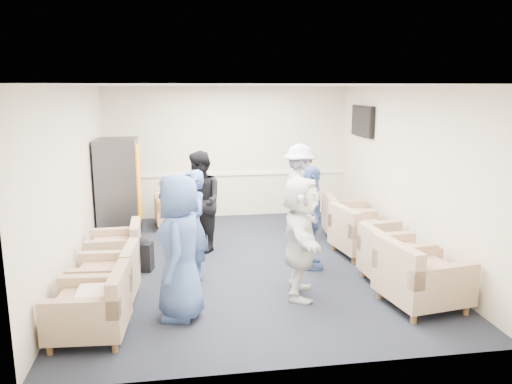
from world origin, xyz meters
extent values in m
plane|color=black|center=(0.00, 0.00, 0.00)|extent=(6.00, 6.00, 0.00)
plane|color=silver|center=(0.00, 0.00, 2.70)|extent=(6.00, 6.00, 0.00)
cube|color=beige|center=(0.00, 3.00, 1.35)|extent=(5.00, 0.02, 2.70)
cube|color=beige|center=(0.00, -3.00, 1.35)|extent=(5.00, 0.02, 2.70)
cube|color=beige|center=(-2.50, 0.00, 1.35)|extent=(0.02, 6.00, 2.70)
cube|color=beige|center=(2.50, 0.00, 1.35)|extent=(0.02, 6.00, 2.70)
cube|color=white|center=(0.00, 2.98, 0.90)|extent=(4.98, 0.04, 0.06)
cube|color=black|center=(2.44, 1.80, 2.05)|extent=(0.07, 1.00, 0.58)
cube|color=black|center=(2.40, 1.80, 2.05)|extent=(0.01, 0.92, 0.50)
cube|color=#45454C|center=(2.48, 1.80, 1.90)|extent=(0.04, 0.10, 0.25)
cube|color=#9C7F64|center=(-2.03, -2.06, 0.25)|extent=(0.86, 0.86, 0.26)
cube|color=#A6775B|center=(-2.03, -2.06, 0.43)|extent=(0.59, 0.56, 0.09)
cube|color=#9C7F64|center=(-1.69, -2.08, 0.57)|extent=(0.19, 0.81, 0.38)
cube|color=#9C7F64|center=(-1.98, -1.13, 0.24)|extent=(0.82, 0.82, 0.25)
cube|color=#A6775B|center=(-1.98, -1.13, 0.41)|extent=(0.56, 0.53, 0.09)
cube|color=#9C7F64|center=(-1.66, -1.15, 0.54)|extent=(0.18, 0.78, 0.36)
cube|color=#9C7F64|center=(-2.00, 0.04, 0.23)|extent=(0.78, 0.78, 0.25)
cube|color=#A6775B|center=(-2.00, 0.04, 0.40)|extent=(0.54, 0.51, 0.09)
cube|color=#9C7F64|center=(-1.69, 0.06, 0.53)|extent=(0.15, 0.76, 0.36)
cube|color=#9C7F64|center=(1.91, -1.86, 0.28)|extent=(1.03, 1.03, 0.30)
cube|color=#A6775B|center=(1.91, -1.86, 0.48)|extent=(0.71, 0.68, 0.11)
cube|color=#9C7F64|center=(1.54, -1.92, 0.64)|extent=(0.29, 0.92, 0.43)
cube|color=#9C7F64|center=(1.92, -1.12, 0.26)|extent=(0.89, 0.89, 0.28)
cube|color=#A6775B|center=(1.92, -1.12, 0.45)|extent=(0.61, 0.58, 0.10)
cube|color=#9C7F64|center=(1.57, -1.14, 0.60)|extent=(0.18, 0.85, 0.40)
cube|color=#9C7F64|center=(1.91, 0.14, 0.26)|extent=(0.98, 0.98, 0.28)
cube|color=#A6775B|center=(1.91, 0.14, 0.46)|extent=(0.67, 0.64, 0.10)
cube|color=#9C7F64|center=(1.55, 0.08, 0.61)|extent=(0.27, 0.88, 0.41)
cube|color=#9C7F64|center=(1.98, 1.09, 0.25)|extent=(0.92, 0.92, 0.27)
cube|color=#A6775B|center=(1.98, 1.09, 0.44)|extent=(0.64, 0.60, 0.10)
cube|color=#9C7F64|center=(1.64, 1.13, 0.58)|extent=(0.24, 0.84, 0.39)
cube|color=#9C7F64|center=(-1.09, 2.31, 0.25)|extent=(0.89, 0.89, 0.27)
cube|color=#A6775B|center=(-1.09, 2.31, 0.43)|extent=(0.58, 0.62, 0.10)
cube|color=#9C7F64|center=(-1.05, 1.98, 0.57)|extent=(0.82, 0.22, 0.38)
cube|color=#45454C|center=(-2.10, 1.77, 0.89)|extent=(0.71, 0.85, 1.79)
cube|color=#FF5705|center=(-1.74, 1.77, 0.98)|extent=(0.02, 0.72, 1.43)
cube|color=black|center=(-1.74, 1.77, 0.24)|extent=(0.02, 0.42, 0.11)
cube|color=black|center=(-1.60, -0.06, 0.21)|extent=(0.34, 0.28, 0.43)
sphere|color=black|center=(-1.60, -0.06, 0.41)|extent=(0.21, 0.21, 0.21)
cube|color=silver|center=(-1.98, -2.06, 0.49)|extent=(0.31, 0.42, 0.12)
imported|color=#3B568F|center=(-1.04, -1.68, 0.86)|extent=(0.63, 0.89, 1.71)
imported|color=#3B568F|center=(-0.84, -0.48, 0.78)|extent=(0.53, 0.66, 1.56)
imported|color=black|center=(-0.69, 0.74, 0.83)|extent=(0.87, 0.98, 1.67)
imported|color=white|center=(1.10, 1.19, 0.85)|extent=(0.67, 1.12, 1.70)
imported|color=#3B568F|center=(0.89, -0.34, 0.78)|extent=(0.44, 0.94, 1.56)
imported|color=silver|center=(0.50, -1.32, 0.79)|extent=(0.79, 1.54, 1.59)
camera|label=1|loc=(-1.01, -7.27, 2.67)|focal=35.00mm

